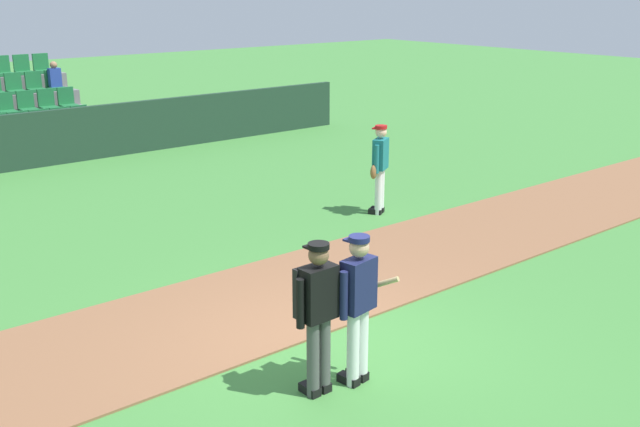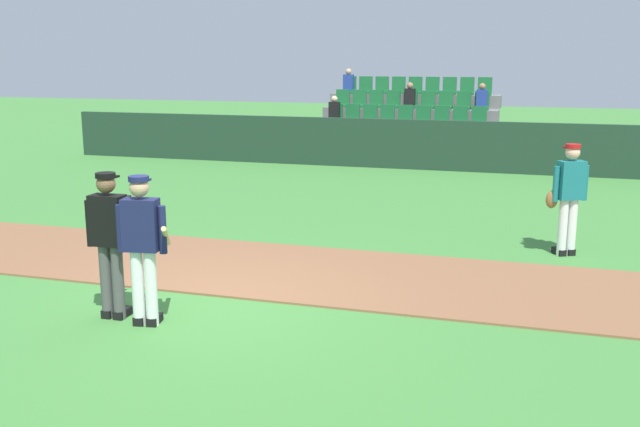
{
  "view_description": "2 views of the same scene",
  "coord_description": "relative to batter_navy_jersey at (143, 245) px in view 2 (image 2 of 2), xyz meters",
  "views": [
    {
      "loc": [
        -5.43,
        -6.41,
        4.32
      ],
      "look_at": [
        1.03,
        1.47,
        1.2
      ],
      "focal_mm": 41.84,
      "sensor_mm": 36.0,
      "label": 1
    },
    {
      "loc": [
        3.92,
        -7.86,
        3.05
      ],
      "look_at": [
        1.2,
        1.1,
        1.02
      ],
      "focal_mm": 40.49,
      "sensor_mm": 36.0,
      "label": 2
    }
  ],
  "objects": [
    {
      "name": "batter_navy_jersey",
      "position": [
        0.0,
        0.0,
        0.0
      ],
      "size": [
        0.73,
        0.74,
        1.76
      ],
      "color": "white",
      "rests_on": "ground"
    },
    {
      "name": "runner_teal_jersey",
      "position": [
        4.74,
        4.61,
        -0.01
      ],
      "size": [
        0.64,
        0.43,
        1.76
      ],
      "color": "white",
      "rests_on": "ground"
    },
    {
      "name": "umpire_home_plate",
      "position": [
        -0.49,
        0.11,
        0.03
      ],
      "size": [
        0.59,
        0.31,
        1.76
      ],
      "color": "#4C4C4C",
      "rests_on": "ground"
    },
    {
      "name": "stadium_bleachers",
      "position": [
        0.31,
        15.14,
        -0.23
      ],
      "size": [
        5.55,
        3.8,
        2.7
      ],
      "color": "slate",
      "rests_on": "ground"
    },
    {
      "name": "infield_dirt_path",
      "position": [
        0.32,
        2.51,
        -0.95
      ],
      "size": [
        28.0,
        2.72,
        0.03
      ],
      "primitive_type": "cube",
      "color": "brown",
      "rests_on": "ground"
    },
    {
      "name": "dugout_fence",
      "position": [
        0.32,
        12.84,
        -0.28
      ],
      "size": [
        20.0,
        0.16,
        1.38
      ],
      "primitive_type": "cube",
      "color": "#1E3828",
      "rests_on": "ground"
    },
    {
      "name": "ground_plane",
      "position": [
        0.32,
        0.84,
        -0.97
      ],
      "size": [
        80.0,
        80.0,
        0.0
      ],
      "primitive_type": "plane",
      "color": "#42843A"
    }
  ]
}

